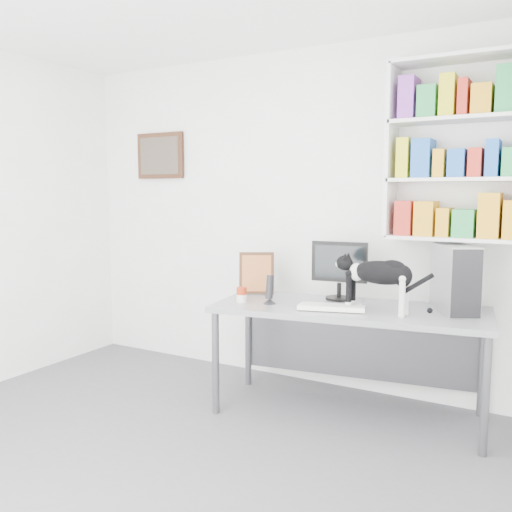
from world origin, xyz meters
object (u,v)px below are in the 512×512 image
desk (348,361)px  soup_can (242,295)px  leaning_print (257,272)px  speaker (270,289)px  pc_tower (455,278)px  keyboard (332,307)px  cat (379,286)px  monitor (339,270)px  bookshelf (466,149)px

desk → soup_can: (-0.73, -0.22, 0.44)m
leaning_print → soup_can: (0.07, -0.34, -0.11)m
soup_can → desk: bearing=17.0°
speaker → pc_tower: bearing=17.9°
speaker → keyboard: bearing=3.2°
keyboard → desk: bearing=47.7°
cat → pc_tower: bearing=40.7°
desk → speaker: bearing=-169.8°
speaker → leaning_print: (-0.27, 0.29, 0.06)m
desk → leaning_print: (-0.80, 0.12, 0.56)m
leaning_print → monitor: bearing=-20.6°
speaker → cat: size_ratio=0.36×
pc_tower → monitor: bearing=153.0°
bookshelf → monitor: (-0.82, -0.16, -0.85)m
monitor → pc_tower: bearing=-6.0°
bookshelf → leaning_print: 1.74m
soup_can → cat: 0.98m
leaning_print → cat: bearing=-40.2°
desk → leaning_print: size_ratio=5.53×
keyboard → leaning_print: bearing=143.6°
desk → cat: 0.62m
desk → bookshelf: bearing=21.1°
soup_can → pc_tower: bearing=17.5°
keyboard → cat: bearing=-6.2°
pc_tower → soup_can: bearing=170.1°
speaker → soup_can: 0.22m
monitor → leaning_print: size_ratio=1.31×
bookshelf → cat: size_ratio=2.10×
cat → monitor: bearing=146.5°
monitor → desk: bearing=-59.9°
monitor → keyboard: bearing=-83.5°
bookshelf → leaning_print: size_ratio=3.69×
keyboard → pc_tower: size_ratio=1.00×
bookshelf → desk: bearing=-150.7°
bookshelf → speaker: (-1.19, -0.55, -0.97)m
monitor → leaning_print: monitor is taller
keyboard → soup_can: (-0.66, -0.08, 0.04)m
desk → pc_tower: size_ratio=4.20×
desk → soup_can: bearing=-171.2°
desk → keyboard: keyboard is taller
desk → leaning_print: 0.98m
keyboard → pc_tower: bearing=10.2°
cat → bookshelf: bearing=51.8°
desk → pc_tower: (0.65, 0.21, 0.61)m
desk → pc_tower: pc_tower is taller
leaning_print → soup_can: 0.37m
leaning_print → cat: size_ratio=0.57×
keyboard → leaning_print: 0.79m
monitor → pc_tower: (0.81, 0.01, 0.00)m
pc_tower → cat: bearing=-171.2°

